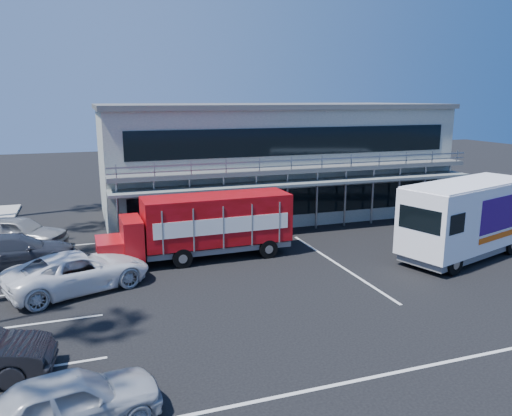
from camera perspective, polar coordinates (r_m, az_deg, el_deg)
name	(u,v)px	position (r m, az deg, el deg)	size (l,w,h in m)	color
ground	(329,293)	(20.61, 8.40, -9.55)	(120.00, 120.00, 0.00)	black
building	(269,158)	(34.24, 1.51, 5.71)	(22.40, 12.00, 7.30)	gray
red_truck	(204,225)	(24.18, -5.94, -1.92)	(9.24, 2.39, 3.10)	#A30D11
white_van	(467,218)	(26.29, 22.94, -1.04)	(8.09, 4.82, 3.74)	white
parked_car_a	(69,402)	(13.25, -20.55, -20.04)	(1.73, 4.29, 1.46)	silver
parked_car_c	(79,271)	(21.69, -19.60, -6.81)	(2.62, 5.69, 1.58)	white
parked_car_d	(16,251)	(25.63, -25.73, -4.46)	(2.14, 5.26, 1.53)	#2A2D38
parked_car_e	(18,233)	(28.71, -25.58, -2.55)	(2.00, 4.98, 1.70)	gray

